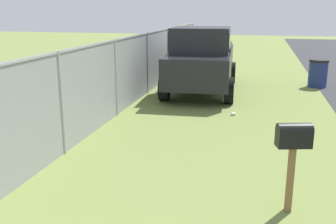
% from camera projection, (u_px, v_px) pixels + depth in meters
% --- Properties ---
extents(mailbox, '(0.31, 0.48, 1.24)m').
position_uv_depth(mailbox, '(293.00, 143.00, 4.97)').
color(mailbox, brown).
rests_on(mailbox, ground).
extents(pickup_truck, '(4.99, 2.35, 2.09)m').
position_uv_depth(pickup_truck, '(202.00, 58.00, 12.38)').
color(pickup_truck, black).
rests_on(pickup_truck, ground).
extents(trash_bin, '(0.65, 0.65, 0.95)m').
position_uv_depth(trash_bin, '(318.00, 73.00, 13.33)').
color(trash_bin, navy).
rests_on(trash_bin, ground).
extents(fence_section, '(19.48, 0.07, 1.93)m').
position_uv_depth(fence_section, '(133.00, 67.00, 10.94)').
color(fence_section, '#9EA3A8').
rests_on(fence_section, ground).
extents(litter_cup_by_mailbox, '(0.11, 0.12, 0.08)m').
position_uv_depth(litter_cup_by_mailbox, '(233.00, 114.00, 9.88)').
color(litter_cup_by_mailbox, white).
rests_on(litter_cup_by_mailbox, ground).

